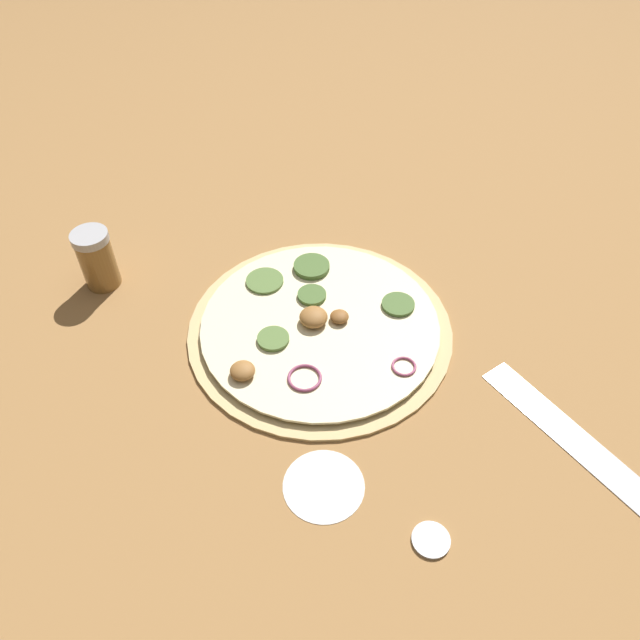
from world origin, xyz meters
TOP-DOWN VIEW (x-y plane):
  - ground_plane at (0.00, 0.00)m, footprint 3.00×3.00m
  - pizza at (-0.00, -0.00)m, footprint 0.36×0.36m
  - spice_jar at (-0.01, -0.33)m, footprint 0.05×0.05m
  - loose_cap at (0.26, 0.19)m, footprint 0.04×0.04m
  - flour_patch at (0.22, 0.06)m, footprint 0.09×0.09m

SIDE VIEW (x-z plane):
  - ground_plane at x=0.00m, z-range 0.00..0.00m
  - flour_patch at x=0.22m, z-range 0.00..0.00m
  - loose_cap at x=0.26m, z-range 0.00..0.01m
  - pizza at x=0.00m, z-range -0.01..0.02m
  - spice_jar at x=-0.01m, z-range 0.00..0.09m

